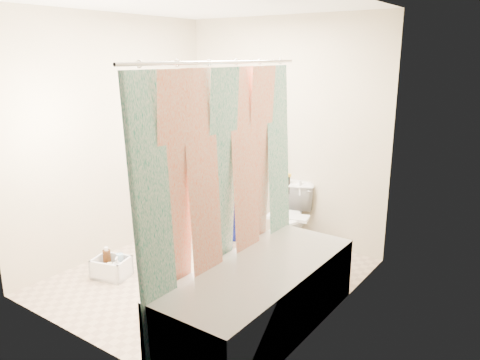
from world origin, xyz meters
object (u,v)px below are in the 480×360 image
Objects in this scene: toilet at (290,219)px; bathtub at (260,296)px; cleaning_caddy at (112,268)px; plumber at (226,172)px.

bathtub is at bearing -84.93° from toilet.
toilet is 1.85× the size of cleaning_caddy.
bathtub is 1.69m from plumber.
toilet is at bearing 39.91° from cleaning_caddy.
toilet reaches higher than bathtub.
toilet is at bearing 91.81° from plumber.
cleaning_caddy is (-1.02, -1.51, -0.25)m from toilet.
cleaning_caddy is (-0.42, -1.20, -0.74)m from plumber.
cleaning_caddy is at bearing -140.11° from toilet.
bathtub is 4.73× the size of cleaning_caddy.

